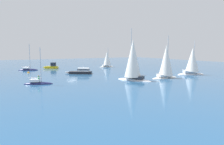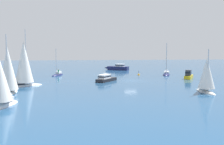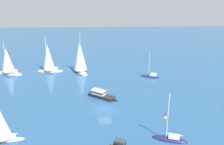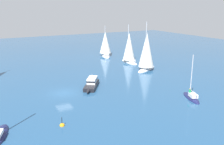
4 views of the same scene
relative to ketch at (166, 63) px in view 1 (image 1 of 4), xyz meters
The scene contains 10 objects.
ground_plane 26.36m from the ketch, 146.25° to the right, with size 160.00×160.00×0.00m, color navy.
ketch is the anchor object (origin of this frame).
launch 21.60m from the ketch, 139.96° to the right, with size 5.03×6.60×2.13m.
ketch_1 31.62m from the ketch, behind, with size 2.94×6.15×7.42m.
sailboat 10.28m from the ketch, 98.28° to the left, with size 4.20×7.37×8.96m.
sailboat_1 26.94m from the ketch, 101.16° to the right, with size 3.27×5.34×7.16m.
yacht 8.33m from the ketch, 94.99° to the right, with size 7.49×5.35×10.97m.
ketch_2 40.94m from the ketch, 142.52° to the right, with size 3.46×5.92×8.51m.
motor_cruiser 39.44m from the ketch, 154.15° to the right, with size 3.45×5.08×2.00m.
channel_buoy 36.23m from the ketch, 134.92° to the right, with size 0.62×0.62×1.37m.
Camera 1 is at (55.32, -17.50, 6.37)m, focal length 32.64 mm.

